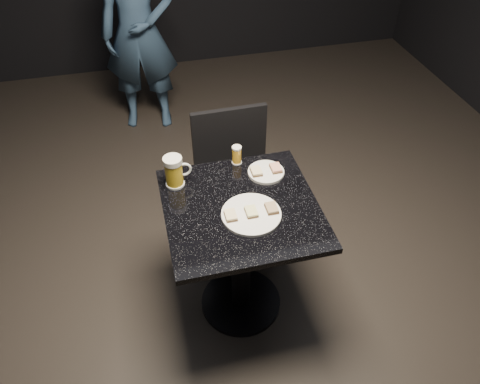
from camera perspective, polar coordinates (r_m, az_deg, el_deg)
The scene contains 10 objects.
floor at distance 2.70m, azimuth 0.10°, elevation -13.31°, with size 6.00×6.00×0.00m, color black.
plate_large at distance 2.08m, azimuth 1.38°, elevation -2.74°, with size 0.27×0.27×0.01m, color white.
plate_small at distance 2.31m, azimuth 3.18°, elevation 2.42°, with size 0.18×0.18×0.01m, color silver.
patron at distance 3.77m, azimuth -12.26°, elevation 18.46°, with size 0.56×0.37×1.55m, color #20354F.
table at distance 2.30m, azimuth 0.12°, elevation -6.10°, with size 0.70×0.70×0.75m.
beer_mug at distance 2.21m, azimuth -8.01°, elevation 2.52°, with size 0.13×0.09×0.16m.
beer_tumbler at distance 2.34m, azimuth -0.39°, elevation 4.55°, with size 0.05×0.05×0.10m.
chair at distance 2.67m, azimuth -0.60°, elevation 1.78°, with size 0.43×0.43×0.88m.
canapes_on_plate_large at distance 2.07m, azimuth 1.38°, elevation -2.42°, with size 0.24×0.07×0.02m.
canapes_on_plate_small at distance 2.30m, azimuth 3.20°, elevation 2.74°, with size 0.15×0.07×0.02m.
Camera 1 is at (-0.37, -1.49, 2.22)m, focal length 35.00 mm.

